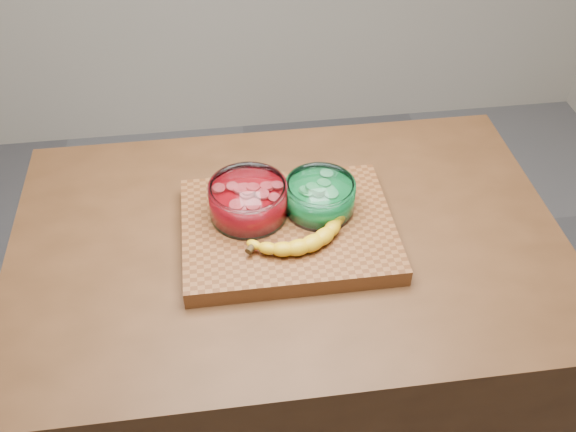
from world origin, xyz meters
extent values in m
cube|color=#4A2B16|center=(0.00, 0.00, 0.45)|extent=(1.20, 0.80, 0.90)
cube|color=brown|center=(0.00, 0.00, 0.92)|extent=(0.45, 0.35, 0.04)
cylinder|color=white|center=(-0.08, 0.04, 0.98)|extent=(0.17, 0.17, 0.08)
cylinder|color=red|center=(-0.08, 0.04, 0.97)|extent=(0.15, 0.15, 0.04)
cylinder|color=#F14C53|center=(-0.08, 0.04, 1.00)|extent=(0.14, 0.14, 0.02)
cylinder|color=white|center=(0.07, 0.04, 0.98)|extent=(0.15, 0.15, 0.07)
cylinder|color=#14913E|center=(0.07, 0.04, 0.97)|extent=(0.13, 0.13, 0.04)
cylinder|color=#69E085|center=(0.07, 0.04, 0.99)|extent=(0.12, 0.12, 0.02)
camera|label=1|loc=(-0.13, -0.99, 1.87)|focal=40.00mm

